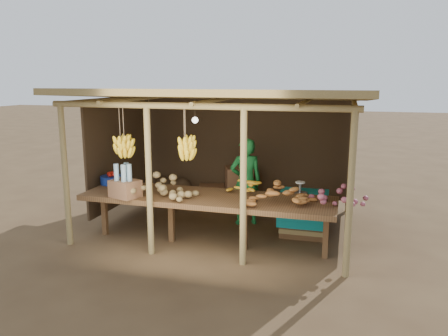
# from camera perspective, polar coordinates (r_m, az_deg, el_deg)

# --- Properties ---
(ground) EXTENTS (60.00, 60.00, 0.00)m
(ground) POSITION_cam_1_polar(r_m,az_deg,el_deg) (7.82, 0.00, -7.56)
(ground) COLOR brown
(ground) RESTS_ON ground
(stall_structure) EXTENTS (4.70, 3.50, 2.43)m
(stall_structure) POSITION_cam_1_polar(r_m,az_deg,el_deg) (7.46, -0.41, 6.64)
(stall_structure) COLOR #9B8450
(stall_structure) RESTS_ON ground
(counter) EXTENTS (3.90, 1.05, 0.80)m
(counter) POSITION_cam_1_polar(r_m,az_deg,el_deg) (6.73, -2.23, -4.16)
(counter) COLOR brown
(counter) RESTS_ON ground
(potato_heap) EXTENTS (1.11, 0.70, 0.37)m
(potato_heap) POSITION_cam_1_polar(r_m,az_deg,el_deg) (6.72, -8.50, -2.13)
(potato_heap) COLOR olive
(potato_heap) RESTS_ON counter
(sweet_potato_heap) EXTENTS (1.01, 0.74, 0.36)m
(sweet_potato_heap) POSITION_cam_1_polar(r_m,az_deg,el_deg) (6.26, 7.52, -3.19)
(sweet_potato_heap) COLOR #A06129
(sweet_potato_heap) RESTS_ON counter
(onion_heap) EXTENTS (1.05, 0.82, 0.36)m
(onion_heap) POSITION_cam_1_polar(r_m,az_deg,el_deg) (6.40, 14.32, -3.09)
(onion_heap) COLOR #B05567
(onion_heap) RESTS_ON counter
(banana_pile) EXTENTS (0.64, 0.50, 0.35)m
(banana_pile) POSITION_cam_1_polar(r_m,az_deg,el_deg) (6.81, 2.72, -1.93)
(banana_pile) COLOR gold
(banana_pile) RESTS_ON counter
(tomato_basin) EXTENTS (0.39, 0.39, 0.21)m
(tomato_basin) POSITION_cam_1_polar(r_m,az_deg,el_deg) (7.69, -14.40, -1.39)
(tomato_basin) COLOR navy
(tomato_basin) RESTS_ON counter
(bottle_box) EXTENTS (0.50, 0.44, 0.52)m
(bottle_box) POSITION_cam_1_polar(r_m,az_deg,el_deg) (6.77, -12.81, -2.07)
(bottle_box) COLOR brown
(bottle_box) RESTS_ON counter
(vendor) EXTENTS (0.67, 0.57, 1.55)m
(vendor) POSITION_cam_1_polar(r_m,az_deg,el_deg) (7.74, 2.87, -1.78)
(vendor) COLOR #1B7A34
(vendor) RESTS_ON ground
(tarp_crate) EXTENTS (0.79, 0.68, 0.94)m
(tarp_crate) POSITION_cam_1_polar(r_m,az_deg,el_deg) (7.40, 10.28, -5.72)
(tarp_crate) COLOR brown
(tarp_crate) RESTS_ON ground
(carton_stack) EXTENTS (1.20, 0.57, 0.83)m
(carton_stack) POSITION_cam_1_polar(r_m,az_deg,el_deg) (8.78, 0.77, -2.92)
(carton_stack) COLOR brown
(carton_stack) RESTS_ON ground
(burlap_sacks) EXTENTS (0.90, 0.47, 0.64)m
(burlap_sacks) POSITION_cam_1_polar(r_m,az_deg,el_deg) (9.22, -6.77, -2.85)
(burlap_sacks) COLOR #463320
(burlap_sacks) RESTS_ON ground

